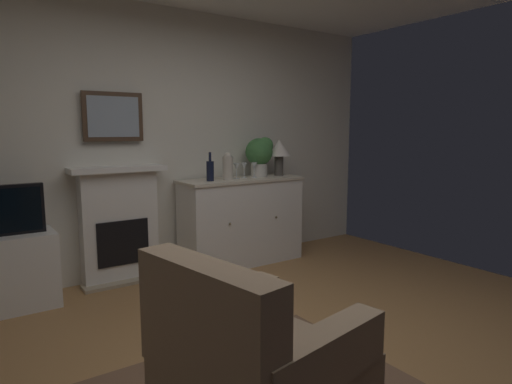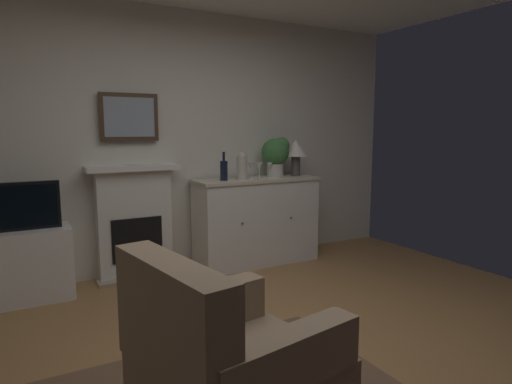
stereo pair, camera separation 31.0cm
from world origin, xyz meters
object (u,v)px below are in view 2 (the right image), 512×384
at_px(wine_glass_left, 251,167).
at_px(tv_set, 19,206).
at_px(fireplace_unit, 135,222).
at_px(tv_cabinet, 24,265).
at_px(sideboard_cabinet, 256,221).
at_px(vase_decorative, 242,166).
at_px(armchair, 227,367).
at_px(table_lamp, 296,151).
at_px(wine_glass_right, 270,166).
at_px(wine_bottle, 224,170).
at_px(framed_picture, 129,117).
at_px(wine_glass_center, 259,166).
at_px(potted_plant_small, 276,153).

bearing_deg(wine_glass_left, tv_set, 179.99).
xyz_separation_m(fireplace_unit, tv_cabinet, (-0.97, -0.16, -0.24)).
bearing_deg(sideboard_cabinet, vase_decorative, -165.80).
relative_size(tv_set, armchair, 0.67).
distance_m(table_lamp, tv_cabinet, 2.88).
bearing_deg(wine_glass_right, tv_cabinet, 179.31).
bearing_deg(wine_bottle, wine_glass_left, 4.56).
bearing_deg(framed_picture, wine_bottle, -16.59).
height_order(table_lamp, armchair, table_lamp).
relative_size(framed_picture, vase_decorative, 1.96).
bearing_deg(framed_picture, wine_glass_left, -10.96).
distance_m(fireplace_unit, wine_bottle, 1.01).
bearing_deg(wine_bottle, wine_glass_right, 2.18).
xyz_separation_m(sideboard_cabinet, table_lamp, (0.50, 0.00, 0.74)).
distance_m(framed_picture, table_lamp, 1.81).
height_order(table_lamp, wine_bottle, table_lamp).
bearing_deg(wine_glass_left, vase_decorative, -162.55).
bearing_deg(wine_bottle, table_lamp, 2.23).
xyz_separation_m(table_lamp, wine_glass_center, (-0.46, 0.01, -0.16)).
bearing_deg(fireplace_unit, wine_glass_center, -7.10).
xyz_separation_m(framed_picture, vase_decorative, (1.06, -0.27, -0.49)).
distance_m(sideboard_cabinet, table_lamp, 0.89).
height_order(tv_set, armchair, tv_set).
relative_size(wine_glass_left, wine_glass_right, 1.00).
bearing_deg(sideboard_cabinet, armchair, -121.73).
bearing_deg(wine_glass_center, fireplace_unit, 172.90).
bearing_deg(wine_glass_right, tv_set, 179.86).
bearing_deg(vase_decorative, sideboard_cabinet, 14.20).
relative_size(wine_glass_left, tv_set, 0.27).
bearing_deg(framed_picture, tv_cabinet, -167.99).
height_order(table_lamp, wine_glass_right, table_lamp).
distance_m(sideboard_cabinet, wine_bottle, 0.69).
xyz_separation_m(fireplace_unit, potted_plant_small, (1.53, -0.13, 0.63)).
height_order(wine_glass_center, wine_glass_right, same).
bearing_deg(fireplace_unit, framed_picture, 90.00).
bearing_deg(armchair, tv_set, 107.62).
distance_m(table_lamp, wine_glass_left, 0.59).
bearing_deg(vase_decorative, tv_set, 178.82).
height_order(tv_cabinet, tv_set, tv_set).
distance_m(wine_glass_right, tv_set, 2.40).
relative_size(framed_picture, potted_plant_small, 1.28).
xyz_separation_m(wine_bottle, armchair, (-1.08, -2.35, -0.65)).
height_order(framed_picture, vase_decorative, framed_picture).
height_order(framed_picture, tv_cabinet, framed_picture).
bearing_deg(table_lamp, potted_plant_small, 168.75).
relative_size(framed_picture, armchair, 0.59).
height_order(vase_decorative, potted_plant_small, potted_plant_small).
bearing_deg(fireplace_unit, tv_set, -169.23).
distance_m(framed_picture, wine_glass_center, 1.41).
bearing_deg(sideboard_cabinet, fireplace_unit, 171.98).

